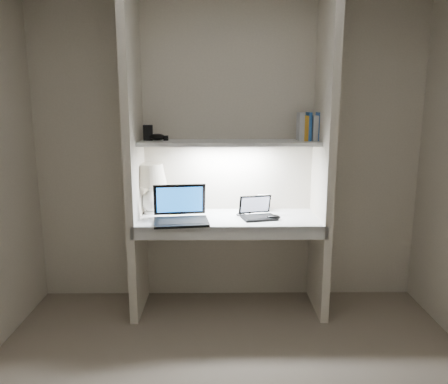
{
  "coord_description": "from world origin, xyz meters",
  "views": [
    {
      "loc": [
        -0.07,
        -2.12,
        1.67
      ],
      "look_at": [
        -0.04,
        1.05,
        1.01
      ],
      "focal_mm": 35.0,
      "sensor_mm": 36.0,
      "label": 1
    }
  ],
  "objects_px": {
    "laptop_main": "(181,213)",
    "laptop_netbook": "(258,213)",
    "speaker": "(264,203)",
    "table_lamp": "(149,180)",
    "book_row": "(311,127)"
  },
  "relations": [
    {
      "from": "laptop_main",
      "to": "laptop_netbook",
      "type": "height_order",
      "value": "laptop_main"
    },
    {
      "from": "table_lamp",
      "to": "speaker",
      "type": "distance_m",
      "value": 0.96
    },
    {
      "from": "table_lamp",
      "to": "laptop_netbook",
      "type": "bearing_deg",
      "value": -9.33
    },
    {
      "from": "laptop_main",
      "to": "speaker",
      "type": "bearing_deg",
      "value": 15.87
    },
    {
      "from": "book_row",
      "to": "speaker",
      "type": "bearing_deg",
      "value": 168.88
    },
    {
      "from": "laptop_main",
      "to": "speaker",
      "type": "height_order",
      "value": "laptop_main"
    },
    {
      "from": "laptop_netbook",
      "to": "speaker",
      "type": "height_order",
      "value": "laptop_netbook"
    },
    {
      "from": "laptop_netbook",
      "to": "speaker",
      "type": "relative_size",
      "value": 2.19
    },
    {
      "from": "laptop_main",
      "to": "laptop_netbook",
      "type": "bearing_deg",
      "value": 0.47
    },
    {
      "from": "speaker",
      "to": "table_lamp",
      "type": "bearing_deg",
      "value": 179.54
    },
    {
      "from": "table_lamp",
      "to": "book_row",
      "type": "relative_size",
      "value": 1.86
    },
    {
      "from": "table_lamp",
      "to": "laptop_main",
      "type": "distance_m",
      "value": 0.41
    },
    {
      "from": "table_lamp",
      "to": "laptop_main",
      "type": "relative_size",
      "value": 0.91
    },
    {
      "from": "table_lamp",
      "to": "book_row",
      "type": "height_order",
      "value": "book_row"
    },
    {
      "from": "laptop_netbook",
      "to": "book_row",
      "type": "distance_m",
      "value": 0.79
    }
  ]
}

